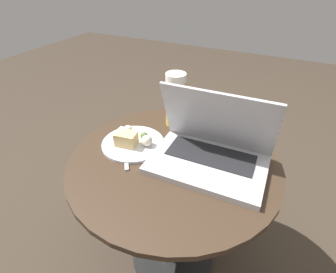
# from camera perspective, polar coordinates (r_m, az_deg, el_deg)

# --- Properties ---
(ground_plane) EXTENTS (6.00, 6.00, 0.00)m
(ground_plane) POSITION_cam_1_polar(r_m,az_deg,el_deg) (1.21, 0.97, -24.19)
(ground_plane) COLOR #382D23
(table) EXTENTS (0.66, 0.66, 0.52)m
(table) POSITION_cam_1_polar(r_m,az_deg,el_deg) (0.91, 1.20, -11.77)
(table) COLOR black
(table) RESTS_ON ground_plane
(napkin) EXTENTS (0.15, 0.10, 0.00)m
(napkin) POSITION_cam_1_polar(r_m,az_deg,el_deg) (0.91, -8.16, -0.44)
(napkin) COLOR silver
(napkin) RESTS_ON table
(laptop) EXTENTS (0.34, 0.23, 0.23)m
(laptop) POSITION_cam_1_polar(r_m,az_deg,el_deg) (0.78, 9.30, -2.73)
(laptop) COLOR #B2B2B7
(laptop) RESTS_ON table
(beer_glass) EXTENTS (0.07, 0.07, 0.19)m
(beer_glass) POSITION_cam_1_polar(r_m,az_deg,el_deg) (0.94, 1.64, 8.01)
(beer_glass) COLOR gold
(beer_glass) RESTS_ON table
(snack_plate) EXTENTS (0.21, 0.21, 0.05)m
(snack_plate) POSITION_cam_1_polar(r_m,az_deg,el_deg) (0.87, -7.69, -1.03)
(snack_plate) COLOR silver
(snack_plate) RESTS_ON table
(fork) EXTENTS (0.12, 0.15, 0.00)m
(fork) POSITION_cam_1_polar(r_m,az_deg,el_deg) (0.86, -9.25, -2.78)
(fork) COLOR #B2B2B7
(fork) RESTS_ON table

